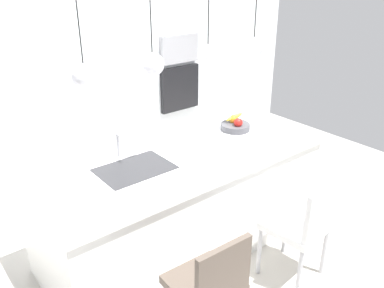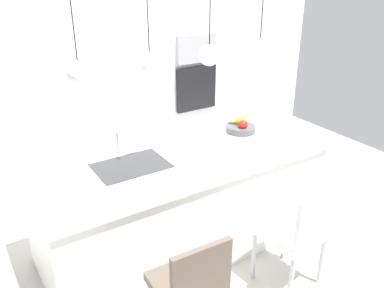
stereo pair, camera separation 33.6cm
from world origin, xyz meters
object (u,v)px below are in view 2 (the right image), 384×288
(fruit_bowl, at_px, (241,127))
(microwave, at_px, (196,48))
(chair_near, at_px, (191,284))
(oven, at_px, (196,88))
(chair_middle, at_px, (298,231))

(fruit_bowl, xyz_separation_m, microwave, (0.47, 1.49, 0.43))
(fruit_bowl, distance_m, chair_near, 1.63)
(oven, bearing_deg, microwave, 0.00)
(microwave, height_order, chair_middle, microwave)
(microwave, height_order, oven, microwave)
(microwave, relative_size, oven, 0.96)
(microwave, relative_size, chair_middle, 0.60)
(chair_middle, bearing_deg, fruit_bowl, 76.62)
(fruit_bowl, height_order, microwave, microwave)
(fruit_bowl, xyz_separation_m, chair_middle, (-0.24, -1.01, -0.44))
(oven, bearing_deg, chair_near, -123.61)
(microwave, xyz_separation_m, chair_near, (-1.66, -2.50, -0.91))
(oven, distance_m, chair_near, 3.03)
(fruit_bowl, bearing_deg, chair_near, -139.65)
(chair_near, bearing_deg, chair_middle, -0.04)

